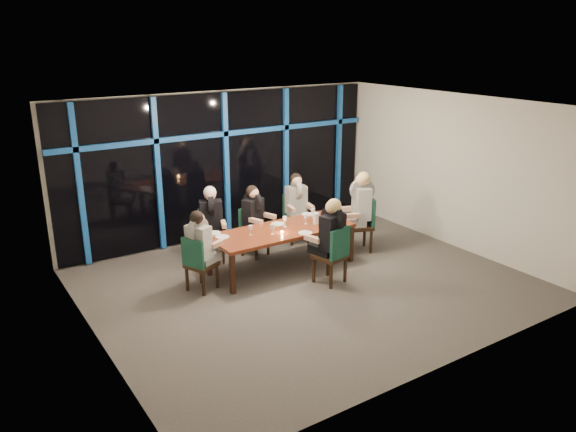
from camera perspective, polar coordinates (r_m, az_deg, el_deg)
The scene contains 29 objects.
room at distance 8.99m, azimuth 2.11°, elevation 4.92°, with size 7.04×7.00×3.02m.
window_wall at distance 11.55m, azimuth -6.36°, elevation 5.39°, with size 6.86×0.43×2.94m.
dining_table at distance 10.01m, azimuth -0.63°, elevation -1.70°, with size 2.60×1.00×0.75m.
chair_far_left at distance 10.52m, azimuth -7.78°, elevation -1.64°, with size 0.59×0.59×0.98m.
chair_far_mid at distance 10.71m, azimuth -3.71°, elevation -1.28°, with size 0.56×0.56×0.94m.
chair_far_right at distance 11.41m, azimuth 0.75°, elevation 0.09°, with size 0.54×0.54×0.97m.
chair_end_left at distance 9.28m, azimuth -9.14°, elevation -4.60°, with size 0.58×0.58×0.95m.
chair_end_right at distance 10.98m, azimuth 7.66°, elevation -0.49°, with size 0.65×0.65×1.08m.
chair_near_mid at distance 9.46m, azimuth 4.71°, elevation -3.70°, with size 0.57×0.57×1.02m.
diner_far_left at distance 10.32m, azimuth -7.83°, elevation 0.24°, with size 0.60×0.67×0.96m.
diner_far_mid at distance 10.54m, azimuth -3.42°, elevation 0.55°, with size 0.56×0.64×0.92m.
diner_far_right at distance 11.22m, azimuth 0.91°, elevation 1.84°, with size 0.54×0.65×0.95m.
diner_end_left at distance 9.20m, azimuth -8.93°, elevation -2.27°, with size 0.65×0.60×0.92m.
diner_end_right at distance 10.83m, azimuth 7.29°, elevation 1.60°, with size 0.74×0.67×1.05m.
diner_near_mid at distance 9.36m, azimuth 4.36°, elevation -1.27°, with size 0.58×0.69×1.00m.
plate_far_left at distance 9.85m, azimuth -7.51°, elevation -1.74°, with size 0.24×0.24×0.01m, color white.
plate_far_mid at distance 10.24m, azimuth -1.03°, elevation -0.80°, with size 0.24×0.24×0.01m, color white.
plate_far_right at distance 10.78m, azimuth 2.01°, elevation 0.17°, with size 0.24×0.24×0.01m, color white.
plate_end_left at distance 9.65m, azimuth -6.70°, elevation -2.12°, with size 0.24×0.24×0.01m, color white.
plate_end_right at distance 10.75m, azimuth 4.38°, elevation 0.08°, with size 0.24×0.24×0.01m, color white.
plate_near_mid at distance 9.78m, azimuth 1.77°, elevation -1.73°, with size 0.24×0.24×0.01m, color white.
wine_bottle at distance 10.39m, azimuth 4.78°, elevation 0.13°, with size 0.08×0.08×0.34m.
water_pitcher at distance 10.24m, azimuth 2.87°, elevation -0.24°, with size 0.13×0.12×0.21m.
tea_light at distance 9.79m, azimuth -0.61°, elevation -1.64°, with size 0.05×0.05×0.03m, color #FFA04C.
wine_glass_a at distance 9.69m, azimuth -1.60°, elevation -1.14°, with size 0.07×0.07×0.18m.
wine_glass_b at distance 10.06m, azimuth -0.33°, elevation -0.33°, with size 0.08×0.08×0.19m.
wine_glass_c at distance 10.22m, azimuth 1.82°, elevation -0.13°, with size 0.07×0.07×0.17m.
wine_glass_d at distance 9.67m, azimuth -3.82°, elevation -1.24°, with size 0.07×0.07×0.18m.
wine_glass_e at distance 10.57m, azimuth 2.58°, elevation 0.51°, with size 0.07×0.07×0.18m.
Camera 1 is at (-5.09, -7.12, 4.08)m, focal length 35.00 mm.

